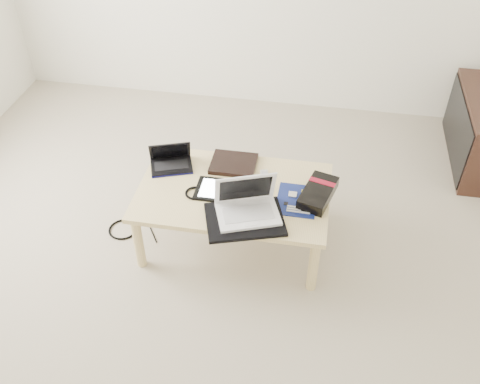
% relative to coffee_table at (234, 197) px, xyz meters
% --- Properties ---
extents(ground, '(4.00, 4.00, 0.00)m').
position_rel_coffee_table_xyz_m(ground, '(-0.16, -0.32, -0.35)').
color(ground, '#AD9E8C').
rests_on(ground, ground).
extents(coffee_table, '(1.10, 0.70, 0.40)m').
position_rel_coffee_table_xyz_m(coffee_table, '(0.00, 0.00, 0.00)').
color(coffee_table, '#E2C788').
rests_on(coffee_table, ground).
extents(book, '(0.28, 0.23, 0.03)m').
position_rel_coffee_table_xyz_m(book, '(-0.04, 0.23, 0.06)').
color(book, black).
rests_on(book, coffee_table).
extents(netbook, '(0.29, 0.25, 0.16)m').
position_rel_coffee_table_xyz_m(netbook, '(-0.42, 0.16, 0.08)').
color(netbook, black).
rests_on(netbook, coffee_table).
extents(tablet, '(0.27, 0.21, 0.01)m').
position_rel_coffee_table_xyz_m(tablet, '(-0.08, -0.02, 0.06)').
color(tablet, black).
rests_on(tablet, coffee_table).
extents(remote, '(0.09, 0.20, 0.02)m').
position_rel_coffee_table_xyz_m(remote, '(0.17, 0.10, 0.06)').
color(remote, '#BBBCC0').
rests_on(remote, coffee_table).
extents(neoprene_sleeve, '(0.49, 0.42, 0.02)m').
position_rel_coffee_table_xyz_m(neoprene_sleeve, '(0.11, -0.24, 0.06)').
color(neoprene_sleeve, black).
rests_on(neoprene_sleeve, coffee_table).
extents(white_laptop, '(0.39, 0.33, 0.23)m').
position_rel_coffee_table_xyz_m(white_laptop, '(0.11, -0.19, 0.12)').
color(white_laptop, white).
rests_on(white_laptop, neoprene_sleeve).
extents(motherboard, '(0.23, 0.28, 0.01)m').
position_rel_coffee_table_xyz_m(motherboard, '(0.37, -0.03, 0.05)').
color(motherboard, '#0B1A4C').
rests_on(motherboard, coffee_table).
extents(gpu_box, '(0.23, 0.33, 0.07)m').
position_rel_coffee_table_xyz_m(gpu_box, '(0.48, 0.02, 0.08)').
color(gpu_box, black).
rests_on(gpu_box, coffee_table).
extents(cable_coil, '(0.12, 0.12, 0.01)m').
position_rel_coffee_table_xyz_m(cable_coil, '(-0.21, -0.07, 0.06)').
color(cable_coil, black).
rests_on(cable_coil, coffee_table).
extents(floor_cable_coil, '(0.21, 0.21, 0.01)m').
position_rel_coffee_table_xyz_m(floor_cable_coil, '(-0.71, -0.05, -0.35)').
color(floor_cable_coil, black).
rests_on(floor_cable_coil, ground).
extents(floor_cable_trail, '(0.21, 0.32, 0.01)m').
position_rel_coffee_table_xyz_m(floor_cable_trail, '(-0.57, 0.04, -0.35)').
color(floor_cable_trail, black).
rests_on(floor_cable_trail, ground).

